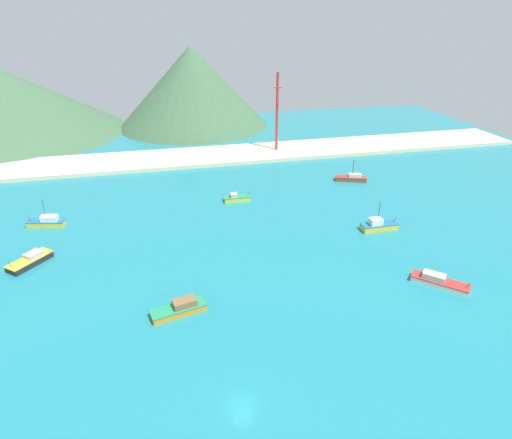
# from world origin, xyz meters

# --- Properties ---
(ground) EXTENTS (260.00, 280.00, 0.50)m
(ground) POSITION_xyz_m (0.00, 30.00, -0.25)
(ground) COLOR teal
(fishing_boat_0) EXTENTS (8.62, 2.97, 6.98)m
(fishing_boat_0) POSITION_xyz_m (40.57, 40.98, 1.03)
(fishing_boat_0) COLOR gold
(fishing_boat_0) RESTS_ON ground
(fishing_boat_1) EXTENTS (9.70, 4.99, 2.30)m
(fishing_boat_1) POSITION_xyz_m (-6.30, 20.91, 0.86)
(fishing_boat_1) COLOR orange
(fishing_boat_1) RESTS_ON ground
(fishing_boat_3) EXTENTS (8.78, 4.51, 6.79)m
(fishing_boat_3) POSITION_xyz_m (-34.28, 60.59, 1.02)
(fishing_boat_3) COLOR gold
(fishing_boat_3) RESTS_ON ground
(fishing_boat_4) EXTENTS (8.21, 8.78, 2.75)m
(fishing_boat_4) POSITION_xyz_m (-34.17, 43.23, 0.84)
(fishing_boat_4) COLOR #232328
(fishing_boat_4) RESTS_ON ground
(fishing_boat_5) EXTENTS (9.47, 5.66, 6.60)m
(fishing_boat_5) POSITION_xyz_m (47.91, 71.46, 0.89)
(fishing_boat_5) COLOR brown
(fishing_boat_5) RESTS_ON ground
(fishing_boat_6) EXTENTS (9.20, 9.19, 2.30)m
(fishing_boat_6) POSITION_xyz_m (40.65, 17.92, 0.81)
(fishing_boat_6) COLOR silver
(fishing_boat_6) RESTS_ON ground
(fishing_boat_7) EXTENTS (7.08, 2.64, 2.38)m
(fishing_boat_7) POSITION_xyz_m (11.92, 64.92, 0.75)
(fishing_boat_7) COLOR gold
(fishing_boat_7) RESTS_ON ground
(beach_strip) EXTENTS (247.00, 20.19, 1.20)m
(beach_strip) POSITION_xyz_m (0.00, 103.28, 0.60)
(beach_strip) COLOR beige
(beach_strip) RESTS_ON ground
(hill_central) EXTENTS (64.33, 64.33, 32.81)m
(hill_central) POSITION_xyz_m (9.71, 151.50, 16.41)
(hill_central) COLOR #3D6042
(hill_central) RESTS_ON ground
(radio_tower) EXTENTS (2.75, 2.20, 27.49)m
(radio_tower) POSITION_xyz_m (33.79, 103.61, 14.02)
(radio_tower) COLOR #B7332D
(radio_tower) RESTS_ON ground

